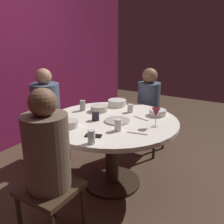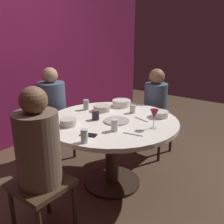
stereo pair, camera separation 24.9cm
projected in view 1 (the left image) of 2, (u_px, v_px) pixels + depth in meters
The scene contains 19 objects.
ground_plane at pixel (112, 183), 2.74m from camera, with size 8.00×8.00×0.00m, color #4C3828.
dining_table at pixel (112, 134), 2.57m from camera, with size 1.32×1.32×0.72m.
seated_diner_left at pixel (47, 153), 1.79m from camera, with size 0.40×0.40×1.21m.
seated_diner_back at pixel (46, 107), 2.97m from camera, with size 0.40×0.40×1.17m.
seated_diner_right at pixel (149, 101), 3.27m from camera, with size 0.40×0.40×1.13m.
candle_holder at pixel (96, 116), 2.49m from camera, with size 0.07×0.07×0.10m.
wine_glass at pixel (156, 113), 2.30m from camera, with size 0.08×0.08×0.18m.
dinner_plate at pixel (117, 121), 2.47m from camera, with size 0.25×0.25×0.01m, color #B2ADA3.
cell_phone at pixel (93, 136), 2.13m from camera, with size 0.07×0.14×0.01m, color black.
bowl_serving_large at pixel (70, 124), 2.32m from camera, with size 0.16×0.16×0.06m, color beige.
bowl_salad_center at pixel (99, 108), 2.78m from camera, with size 0.19×0.19×0.06m, color beige.
bowl_small_white at pixel (158, 112), 2.64m from camera, with size 0.17×0.17×0.06m, color silver.
bowl_sauce_side at pixel (117, 103), 2.97m from camera, with size 0.21×0.21×0.07m, color silver.
cup_near_candle at pixel (130, 108), 2.74m from camera, with size 0.06×0.06×0.09m, color beige.
cup_by_left_diner at pixel (118, 125), 2.23m from camera, with size 0.06×0.06×0.11m, color silver.
cup_by_right_diner at pixel (91, 137), 1.97m from camera, with size 0.06×0.06×0.11m, color silver.
cup_center_front at pixel (83, 106), 2.79m from camera, with size 0.06×0.06×0.11m, color #B2ADA3.
fork_near_plate at pixel (141, 118), 2.55m from camera, with size 0.02×0.18×0.01m, color #B7B7BC.
knife_near_plate at pixel (137, 133), 2.18m from camera, with size 0.02×0.18×0.01m, color #B7B7BC.
Camera 1 is at (-2.03, -1.24, 1.57)m, focal length 40.61 mm.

